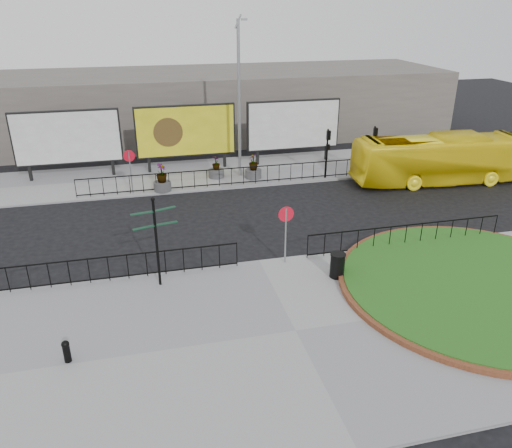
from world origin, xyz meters
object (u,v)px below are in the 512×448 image
object	(u,v)px
lamp_post	(239,98)
planter_c	(253,169)
bollard	(66,350)
litter_bin	(337,265)
fingerpost_sign	(156,233)
bus	(440,159)
billboard_mid	(186,131)
planter_a	(162,180)
planter_b	(216,170)

from	to	relation	value
lamp_post	planter_c	distance (m)	4.25
bollard	litter_bin	world-z (taller)	litter_bin
fingerpost_sign	bus	size ratio (longest dim) A/B	0.34
litter_bin	billboard_mid	bearing A→B (deg)	105.40
lamp_post	bus	distance (m)	12.39
litter_bin	planter_a	bearing A→B (deg)	117.58
bollard	planter_c	xyz separation A→B (m)	(9.30, 15.23, 0.16)
billboard_mid	planter_c	distance (m)	4.91
lamp_post	planter_b	world-z (taller)	lamp_post
litter_bin	bollard	bearing A→B (deg)	-163.81
billboard_mid	litter_bin	size ratio (longest dim) A/B	6.19
lamp_post	fingerpost_sign	distance (m)	13.50
litter_bin	bus	bearing A→B (deg)	42.36
bus	planter_a	xyz separation A→B (m)	(-16.17, 2.12, -0.73)
fingerpost_sign	planter_a	size ratio (longest dim) A/B	2.25
bollard	planter_b	distance (m)	17.38
billboard_mid	bus	xyz separation A→B (m)	(14.33, -5.69, -1.15)
planter_b	litter_bin	bearing A→B (deg)	-78.68
lamp_post	planter_c	size ratio (longest dim) A/B	6.05
billboard_mid	litter_bin	xyz separation A→B (m)	(4.13, -14.99, -1.97)
bus	lamp_post	bearing A→B (deg)	76.76
bus	planter_c	world-z (taller)	bus
billboard_mid	fingerpost_sign	distance (m)	14.22
planter_c	fingerpost_sign	bearing A→B (deg)	-119.08
planter_c	planter_b	bearing A→B (deg)	164.18
planter_a	planter_b	bearing A→B (deg)	25.46
planter_a	planter_b	size ratio (longest dim) A/B	1.18
fingerpost_sign	litter_bin	distance (m)	7.03
lamp_post	planter_b	xyz separation A→B (m)	(-1.48, -0.00, -4.25)
billboard_mid	planter_a	bearing A→B (deg)	-117.21
planter_a	fingerpost_sign	bearing A→B (deg)	-94.37
billboard_mid	bus	distance (m)	15.46
bus	planter_b	world-z (taller)	bus
bollard	planter_a	bearing A→B (deg)	75.19
billboard_mid	lamp_post	world-z (taller)	lamp_post
billboard_mid	bus	world-z (taller)	billboard_mid
billboard_mid	planter_c	size ratio (longest dim) A/B	4.06
bollard	planter_c	bearing A→B (deg)	58.59
billboard_mid	bollard	xyz separation A→B (m)	(-5.60, -17.82, -2.08)
planter_a	planter_b	world-z (taller)	planter_a
bus	litter_bin	bearing A→B (deg)	137.30
litter_bin	planter_b	bearing A→B (deg)	101.32
lamp_post	fingerpost_sign	xyz separation A→B (m)	(-5.64, -12.00, -2.56)
lamp_post	bus	xyz separation A→B (m)	(11.33, -3.72, -3.38)
bollard	planter_b	bearing A→B (deg)	65.79
billboard_mid	fingerpost_sign	size ratio (longest dim) A/B	1.74
litter_bin	planter_c	distance (m)	12.41
planter_b	bus	bearing A→B (deg)	-16.19
planter_a	lamp_post	bearing A→B (deg)	18.28
bollard	bus	xyz separation A→B (m)	(19.94, 12.13, 0.93)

